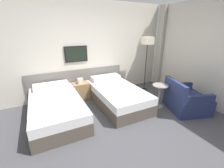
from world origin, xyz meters
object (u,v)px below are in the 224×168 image
(bed_near_door, at_px, (56,108))
(side_table, at_px, (160,92))
(nightstand, at_px, (81,90))
(floor_lamp, at_px, (147,45))
(armchair, at_px, (185,100))
(bed_near_window, at_px, (117,95))

(bed_near_door, bearing_deg, side_table, -14.68)
(nightstand, xyz_separation_m, floor_lamp, (2.08, -0.29, 1.23))
(floor_lamp, relative_size, side_table, 2.85)
(bed_near_door, relative_size, floor_lamp, 1.14)
(floor_lamp, xyz_separation_m, armchair, (0.08, -1.53, -1.23))
(nightstand, distance_m, side_table, 2.20)
(bed_near_window, height_order, nightstand, nightstand)
(bed_near_door, relative_size, side_table, 3.25)
(nightstand, height_order, armchair, armchair)
(bed_near_door, distance_m, nightstand, 1.08)
(nightstand, bearing_deg, armchair, -40.13)
(bed_near_door, xyz_separation_m, armchair, (2.94, -1.07, 0.01))
(floor_lamp, bearing_deg, nightstand, 172.16)
(bed_near_window, bearing_deg, nightstand, 136.10)
(bed_near_window, distance_m, nightstand, 1.08)
(bed_near_door, distance_m, floor_lamp, 3.15)
(bed_near_door, xyz_separation_m, nightstand, (0.78, 0.75, 0.00))
(bed_near_door, xyz_separation_m, bed_near_window, (1.56, 0.00, 0.00))
(bed_near_window, xyz_separation_m, floor_lamp, (1.30, 0.46, 1.24))
(bed_near_door, distance_m, bed_near_window, 1.56)
(nightstand, xyz_separation_m, armchair, (2.16, -1.82, 0.00))
(bed_near_door, height_order, side_table, same)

